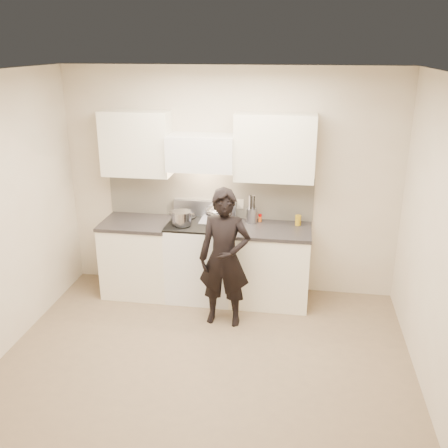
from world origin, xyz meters
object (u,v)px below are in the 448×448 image
object	(u,v)px
stove	(201,259)
counter_right	(270,265)
wok	(219,212)
person	(225,258)
utensil_crock	(252,214)

from	to	relation	value
stove	counter_right	xyz separation A→B (m)	(0.83, 0.00, -0.01)
wok	stove	bearing A→B (deg)	-151.41
stove	person	world-z (taller)	person
stove	wok	size ratio (longest dim) A/B	2.41
stove	counter_right	bearing A→B (deg)	0.00
counter_right	stove	bearing A→B (deg)	-180.00
stove	utensil_crock	size ratio (longest dim) A/B	2.90
counter_right	utensil_crock	xyz separation A→B (m)	(-0.25, 0.16, 0.56)
stove	counter_right	world-z (taller)	stove
counter_right	person	distance (m)	0.79
stove	person	distance (m)	0.74
utensil_crock	counter_right	bearing A→B (deg)	-33.15
counter_right	person	world-z (taller)	person
stove	utensil_crock	distance (m)	0.82
counter_right	utensil_crock	world-z (taller)	utensil_crock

